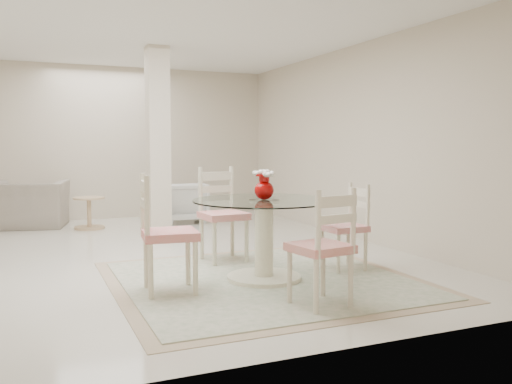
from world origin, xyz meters
name	(u,v)px	position (x,y,z in m)	size (l,w,h in m)	color
ground	(143,255)	(0.00, 0.00, 0.00)	(7.00, 7.00, 0.00)	silver
room_shell	(140,99)	(0.00, 0.00, 1.86)	(6.02, 7.02, 2.71)	beige
column	(158,143)	(0.50, 1.30, 1.35)	(0.30, 0.30, 2.70)	beige
area_rug	(264,280)	(0.85, -1.67, 0.01)	(2.87, 2.87, 0.02)	tan
dining_table	(264,240)	(0.85, -1.67, 0.40)	(1.37, 1.37, 0.79)	#F7EFCB
red_vase	(264,185)	(0.85, -1.67, 0.94)	(0.22, 0.21, 0.29)	#A00504
dining_chair_east	(349,220)	(1.86, -1.59, 0.53)	(0.40, 0.40, 1.00)	#EFE3C4
dining_chair_north	(221,207)	(0.76, -0.65, 0.62)	(0.50, 0.50, 1.17)	beige
dining_chair_west	(161,225)	(-0.18, -1.74, 0.62)	(0.52, 0.52, 1.17)	#F4EAC9
dining_chair_south	(326,239)	(0.93, -2.69, 0.57)	(0.49, 0.49, 1.08)	beige
recliner_taupe	(29,204)	(-1.23, 2.92, 0.37)	(1.14, 1.00, 0.74)	gray
armchair_white	(184,202)	(1.21, 2.52, 0.34)	(0.73, 0.75, 0.68)	silver
side_table	(89,214)	(-0.37, 2.38, 0.23)	(0.48, 0.48, 0.50)	tan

